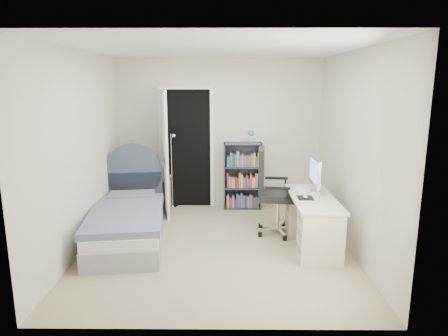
{
  "coord_description": "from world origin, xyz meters",
  "views": [
    {
      "loc": [
        0.13,
        -4.9,
        2.1
      ],
      "look_at": [
        0.09,
        0.33,
        0.98
      ],
      "focal_mm": 32.0,
      "sensor_mm": 36.0,
      "label": 1
    }
  ],
  "objects_px": {
    "bookcase": "(243,178)",
    "floor_lamp": "(173,178)",
    "desk": "(312,219)",
    "nightstand": "(156,185)",
    "bed": "(128,220)",
    "office_chair": "(271,187)"
  },
  "relations": [
    {
      "from": "desk",
      "to": "office_chair",
      "type": "bearing_deg",
      "value": 137.33
    },
    {
      "from": "bookcase",
      "to": "desk",
      "type": "distance_m",
      "value": 1.81
    },
    {
      "from": "bed",
      "to": "office_chair",
      "type": "xyz_separation_m",
      "value": [
        1.97,
        0.27,
        0.4
      ]
    },
    {
      "from": "office_chair",
      "to": "floor_lamp",
      "type": "bearing_deg",
      "value": 142.57
    },
    {
      "from": "floor_lamp",
      "to": "bookcase",
      "type": "bearing_deg",
      "value": -1.66
    },
    {
      "from": "bookcase",
      "to": "office_chair",
      "type": "height_order",
      "value": "bookcase"
    },
    {
      "from": "bookcase",
      "to": "floor_lamp",
      "type": "bearing_deg",
      "value": 178.34
    },
    {
      "from": "floor_lamp",
      "to": "office_chair",
      "type": "height_order",
      "value": "floor_lamp"
    },
    {
      "from": "office_chair",
      "to": "bookcase",
      "type": "bearing_deg",
      "value": 106.88
    },
    {
      "from": "nightstand",
      "to": "bookcase",
      "type": "relative_size",
      "value": 0.48
    },
    {
      "from": "floor_lamp",
      "to": "bookcase",
      "type": "relative_size",
      "value": 0.96
    },
    {
      "from": "bed",
      "to": "nightstand",
      "type": "relative_size",
      "value": 3.15
    },
    {
      "from": "bed",
      "to": "bookcase",
      "type": "xyz_separation_m",
      "value": [
        1.62,
        1.42,
        0.25
      ]
    },
    {
      "from": "bed",
      "to": "floor_lamp",
      "type": "relative_size",
      "value": 1.59
    },
    {
      "from": "bed",
      "to": "floor_lamp",
      "type": "bearing_deg",
      "value": 73.84
    },
    {
      "from": "desk",
      "to": "bed",
      "type": "bearing_deg",
      "value": 175.86
    },
    {
      "from": "bed",
      "to": "floor_lamp",
      "type": "distance_m",
      "value": 1.54
    },
    {
      "from": "desk",
      "to": "office_chair",
      "type": "relative_size",
      "value": 1.12
    },
    {
      "from": "bed",
      "to": "nightstand",
      "type": "bearing_deg",
      "value": 83.76
    },
    {
      "from": "nightstand",
      "to": "office_chair",
      "type": "xyz_separation_m",
      "value": [
        1.82,
        -1.06,
        0.24
      ]
    },
    {
      "from": "bed",
      "to": "bookcase",
      "type": "bearing_deg",
      "value": 41.3
    },
    {
      "from": "nightstand",
      "to": "office_chair",
      "type": "distance_m",
      "value": 2.12
    }
  ]
}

